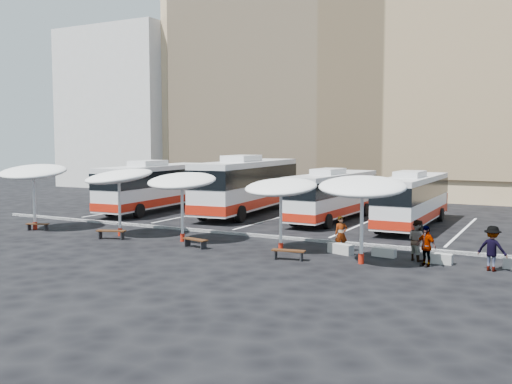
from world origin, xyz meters
The scene contains 25 objects.
ground centered at (0.00, 0.00, 0.00)m, with size 120.00×120.00×0.00m, color black.
sandstone_building centered at (0.00, 31.87, 12.63)m, with size 42.00×18.25×29.60m.
apartment_block centered at (-28.00, 28.00, 9.00)m, with size 14.00×14.00×18.00m, color beige.
curb_divider centered at (0.00, 0.50, 0.07)m, with size 34.00×0.25×0.15m, color black.
bay_lines centered at (0.00, 8.00, 0.01)m, with size 24.15×12.00×0.01m.
bus_0 centered at (-9.78, 7.38, 1.95)m, with size 3.44×12.17×3.81m.
bus_1 centered at (-2.91, 9.18, 2.16)m, with size 4.01×13.54×4.23m.
bus_2 centered at (3.77, 8.66, 1.76)m, with size 2.83×10.95×3.45m.
bus_3 centered at (9.04, 8.22, 1.76)m, with size 2.56×10.83×3.44m.
sunshade_0 centered at (-10.43, -3.33, 3.39)m, with size 4.91×4.94×3.99m.
sunshade_1 centered at (-4.43, -2.75, 3.26)m, with size 4.86×4.88×3.84m.
sunshade_2 centered at (-0.34, -2.63, 3.14)m, with size 4.06×4.10×3.70m.
sunshade_3 centered at (5.31, -2.64, 3.03)m, with size 3.43×3.48×3.57m.
sunshade_4 centered at (9.52, -3.57, 3.27)m, with size 4.49×4.53×3.85m.
wood_bench_0 centered at (-10.00, -3.52, 0.31)m, with size 1.38×0.77×0.41m.
wood_bench_1 centered at (-4.12, -3.81, 0.37)m, with size 1.61×0.88×0.48m.
wood_bench_2 centered at (1.25, -3.80, 0.34)m, with size 1.49×0.71×0.44m.
wood_bench_3 centered at (6.48, -4.33, 0.35)m, with size 1.51×0.62×0.45m.
conc_bench_0 centered at (8.02, -1.90, 0.23)m, with size 1.25×0.42×0.47m, color gray.
conc_bench_1 centered at (9.99, -1.67, 0.20)m, with size 1.07×0.36×0.40m, color gray.
conc_bench_2 centered at (12.40, -1.98, 0.22)m, with size 1.16×0.39×0.43m, color gray.
passenger_0 centered at (7.90, -1.52, 0.85)m, with size 0.62×0.41×1.69m, color black.
passenger_1 centered at (11.48, -1.85, 0.90)m, with size 0.87×0.68×1.79m, color black.
passenger_2 centered at (12.04, -2.81, 0.85)m, with size 0.99×0.41×1.69m, color black.
passenger_3 centered at (14.56, -2.43, 0.91)m, with size 1.18×0.68×1.82m, color black.
Camera 1 is at (16.70, -26.70, 5.14)m, focal length 40.00 mm.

